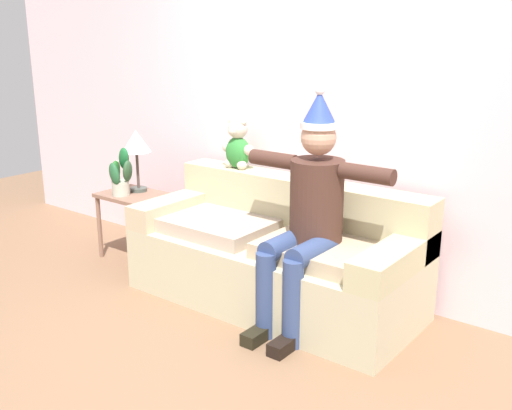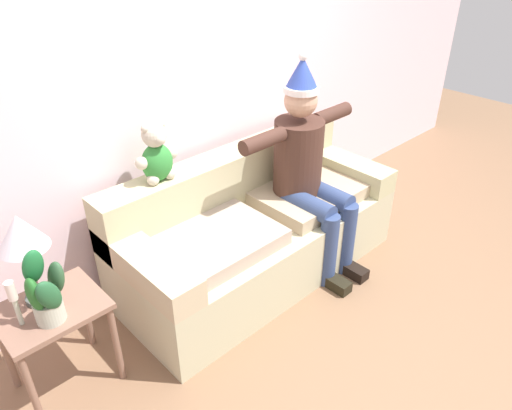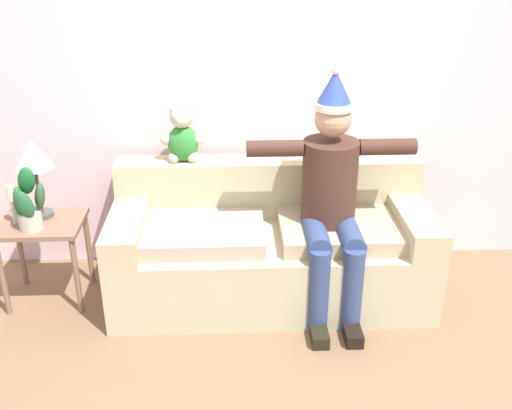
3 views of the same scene
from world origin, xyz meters
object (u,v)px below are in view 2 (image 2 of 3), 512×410
couch (254,229)px  teddy_bear (157,155)px  candle_tall (13,298)px  person_seated (308,166)px  table_lamp (21,236)px  potted_plant (45,293)px  side_table (54,321)px

couch → teddy_bear: bearing=154.8°
couch → candle_tall: couch is taller
teddy_bear → candle_tall: 1.12m
couch → person_seated: (0.35, -0.16, 0.44)m
table_lamp → candle_tall: bearing=-142.6°
potted_plant → candle_tall: potted_plant is taller
teddy_bear → potted_plant: 1.03m
couch → teddy_bear: (-0.56, 0.26, 0.67)m
potted_plant → couch: bearing=4.7°
person_seated → candle_tall: 1.95m
table_lamp → potted_plant: bearing=-94.0°
couch → candle_tall: bearing=-178.2°
teddy_bear → candle_tall: size_ratio=1.49×
side_table → table_lamp: size_ratio=1.08×
couch → candle_tall: 1.64m
side_table → candle_tall: size_ratio=2.17×
person_seated → potted_plant: bearing=178.7°
potted_plant → side_table: bearing=76.6°
potted_plant → candle_tall: 0.14m
person_seated → potted_plant: person_seated is taller
couch → side_table: couch is taller
table_lamp → potted_plant: size_ratio=1.30×
person_seated → candle_tall: (-1.95, 0.11, -0.06)m
person_seated → potted_plant: size_ratio=3.86×
couch → table_lamp: 1.58m
person_seated → teddy_bear: size_ratio=4.01×
potted_plant → person_seated: bearing=-1.3°
side_table → person_seated: bearing=-4.2°
side_table → table_lamp: table_lamp is taller
side_table → teddy_bear: bearing=18.2°
teddy_bear → candle_tall: teddy_bear is taller
table_lamp → potted_plant: table_lamp is taller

